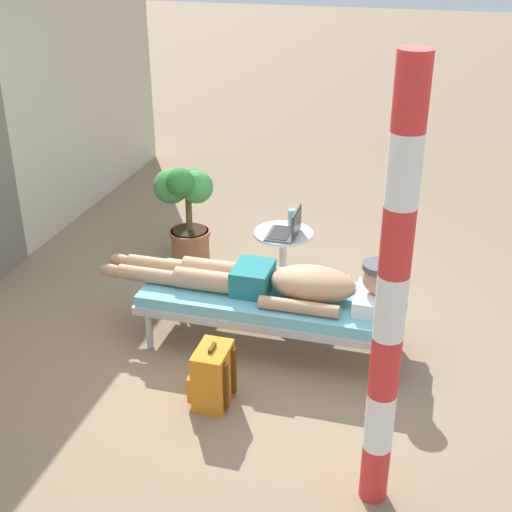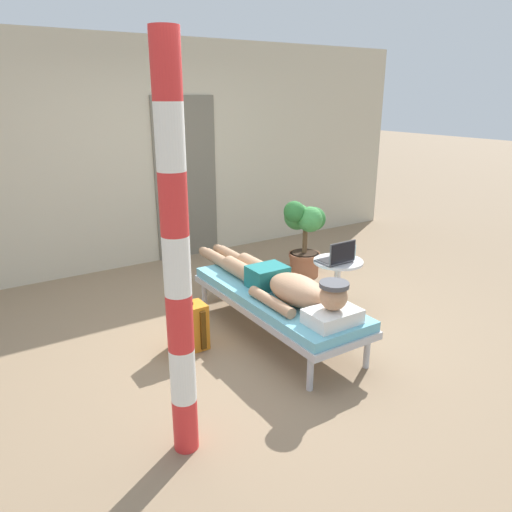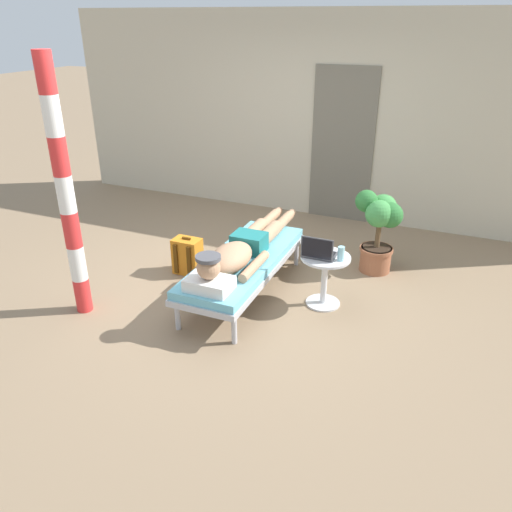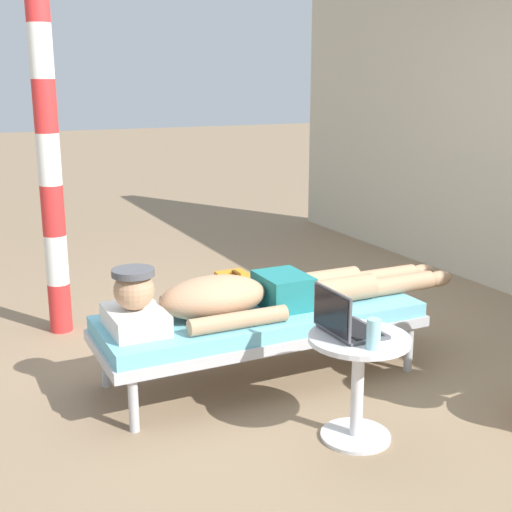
# 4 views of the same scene
# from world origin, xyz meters

# --- Properties ---
(ground_plane) EXTENTS (40.00, 40.00, 0.00)m
(ground_plane) POSITION_xyz_m (0.00, 0.00, 0.00)
(ground_plane) COLOR #8C7256
(lounge_chair) EXTENTS (0.67, 1.87, 0.42)m
(lounge_chair) POSITION_xyz_m (0.15, -0.15, 0.35)
(lounge_chair) COLOR #B7B7BC
(lounge_chair) RESTS_ON ground
(person_reclining) EXTENTS (0.53, 2.17, 0.33)m
(person_reclining) POSITION_xyz_m (0.15, -0.21, 0.52)
(person_reclining) COLOR white
(person_reclining) RESTS_ON lounge_chair
(side_table) EXTENTS (0.48, 0.48, 0.52)m
(side_table) POSITION_xyz_m (0.96, -0.03, 0.36)
(side_table) COLOR silver
(side_table) RESTS_ON ground
(laptop) EXTENTS (0.31, 0.24, 0.23)m
(laptop) POSITION_xyz_m (0.90, -0.09, 0.58)
(laptop) COLOR #4C4C51
(laptop) RESTS_ON side_table
(drink_glass) EXTENTS (0.06, 0.06, 0.14)m
(drink_glass) POSITION_xyz_m (1.11, -0.07, 0.59)
(drink_glass) COLOR #99D8E5
(drink_glass) RESTS_ON side_table
(backpack) EXTENTS (0.30, 0.26, 0.42)m
(backpack) POSITION_xyz_m (-0.61, 0.04, 0.20)
(backpack) COLOR orange
(backpack) RESTS_ON ground
(porch_post) EXTENTS (0.15, 0.15, 2.36)m
(porch_post) POSITION_xyz_m (-1.14, -1.05, 1.18)
(porch_post) COLOR red
(porch_post) RESTS_ON ground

